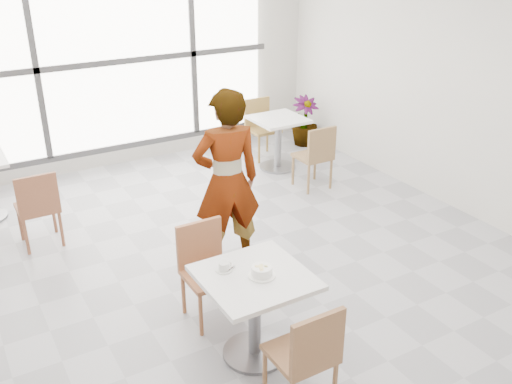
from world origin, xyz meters
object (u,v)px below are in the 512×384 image
main_table (255,300)px  bg_chair_left_near (38,205)px  chair_far (205,265)px  coffee_cup (224,267)px  bg_chair_right_far (260,124)px  plant_right (304,121)px  bg_chair_right_near (316,153)px  chair_near (307,352)px  bg_table_right (278,136)px  person (227,181)px  oatmeal_bowl (262,271)px

main_table → bg_chair_left_near: size_ratio=0.92×
main_table → chair_far: size_ratio=0.92×
coffee_cup → bg_chair_right_far: 4.46m
bg_chair_left_near → plant_right: bg_chair_left_near is taller
bg_chair_right_near → chair_near: bearing=53.3°
coffee_cup → bg_table_right: (2.46, 3.12, -0.29)m
person → bg_chair_right_near: 2.20m
bg_chair_left_near → coffee_cup: bearing=110.7°
bg_chair_left_near → bg_chair_right_far: (3.44, 1.20, 0.00)m
bg_table_right → bg_chair_left_near: bearing=-169.4°
chair_near → chair_far: size_ratio=1.00×
person → chair_far: bearing=58.8°
plant_right → bg_chair_right_far: bearing=-174.8°
coffee_cup → bg_chair_left_near: bearing=110.7°
chair_near → bg_table_right: chair_near is taller
bg_table_right → bg_chair_right_far: size_ratio=0.86×
main_table → coffee_cup: bearing=132.7°
bg_table_right → main_table: bearing=-124.9°
chair_near → oatmeal_bowl: (0.02, 0.64, 0.29)m
person → bg_chair_left_near: bearing=-30.4°
chair_far → bg_chair_left_near: same height
chair_near → bg_chair_right_far: 5.10m
plant_right → chair_near: bearing=-124.5°
chair_far → bg_chair_right_near: 2.98m
bg_chair_right_far → coffee_cup: bearing=-124.3°
main_table → plant_right: bearing=50.9°
bg_table_right → person: bearing=-133.1°
main_table → plant_right: size_ratio=1.03×
oatmeal_bowl → bg_chair_right_far: bearing=59.4°
main_table → bg_chair_left_near: bearing=112.5°
chair_near → person: (0.45, 2.02, 0.42)m
plant_right → bg_chair_right_near: bearing=-119.7°
person → coffee_cup: bearing=71.0°
bg_chair_left_near → bg_table_right: bearing=-169.4°
chair_near → plant_right: (3.18, 4.62, -0.11)m
chair_far → bg_chair_left_near: (-1.01, 1.97, 0.00)m
bg_table_right → coffee_cup: bearing=-128.3°
oatmeal_bowl → bg_table_right: size_ratio=0.28×
coffee_cup → oatmeal_bowl: bearing=-45.8°
bg_table_right → chair_far: bearing=-132.5°
bg_chair_right_far → oatmeal_bowl: bearing=-120.6°
chair_near → bg_chair_left_near: (-1.13, 3.34, 0.00)m
bg_chair_right_far → bg_table_right: bearing=-94.3°
bg_chair_right_near → chair_far: bearing=35.5°
chair_near → main_table: bearing=-87.9°
coffee_cup → bg_chair_right_near: 3.37m
chair_near → oatmeal_bowl: size_ratio=4.14×
main_table → oatmeal_bowl: (0.04, -0.04, 0.27)m
chair_near → bg_chair_left_near: size_ratio=1.00×
oatmeal_bowl → coffee_cup: size_ratio=1.32×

